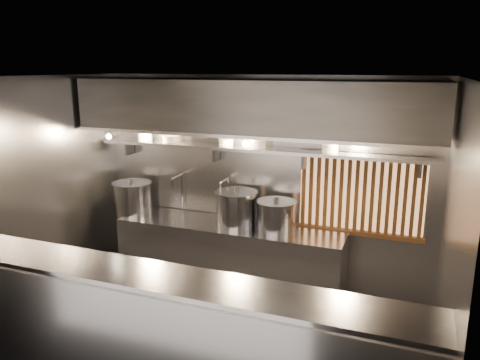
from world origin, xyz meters
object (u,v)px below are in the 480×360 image
Objects in this scene: pendant_bulb at (246,144)px; stock_pot_left at (132,198)px; stock_pot_mid at (276,215)px; heat_lamp at (108,132)px; stock_pot_right at (236,208)px.

stock_pot_left is at bearing -176.82° from pendant_bulb.
pendant_bulb reaches higher than stock_pot_mid.
heat_lamp is 1.95m from stock_pot_right.
pendant_bulb reaches higher than stock_pot_right.
stock_pot_mid is (2.22, 0.30, -0.98)m from heat_lamp.
stock_pot_mid is at bearing -1.32° from stock_pot_right.
heat_lamp is at bearing -172.34° from stock_pot_mid.
stock_pot_right reaches higher than stock_pot_mid.
stock_pot_right is (-0.54, 0.01, 0.03)m from stock_pot_mid.
stock_pot_left is at bearing -178.02° from stock_pot_right.
pendant_bulb is 0.26× the size of stock_pot_right.
stock_pot_left is at bearing -178.88° from stock_pot_mid.
stock_pot_left is 1.10× the size of stock_pot_mid.
heat_lamp is 0.53× the size of stock_pot_mid.
stock_pot_right reaches higher than stock_pot_left.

